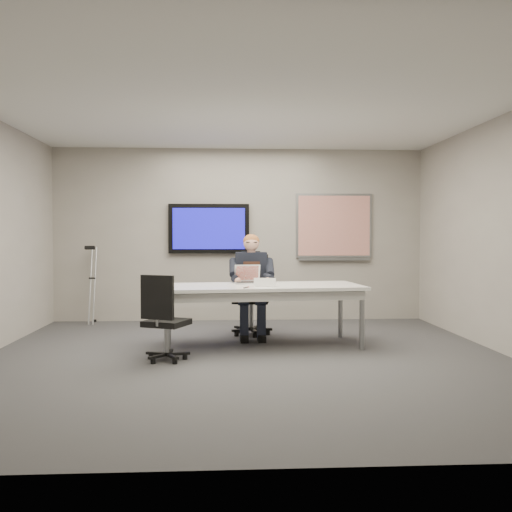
{
  "coord_description": "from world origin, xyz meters",
  "views": [
    {
      "loc": [
        -0.25,
        -6.31,
        1.38
      ],
      "look_at": [
        0.14,
        0.79,
        1.13
      ],
      "focal_mm": 40.0,
      "sensor_mm": 36.0,
      "label": 1
    }
  ],
  "objects": [
    {
      "name": "wall_front",
      "position": [
        0.0,
        -3.0,
        1.4
      ],
      "size": [
        6.0,
        0.02,
        2.8
      ],
      "primitive_type": "cube",
      "color": "gray",
      "rests_on": "ground"
    },
    {
      "name": "wall_right",
      "position": [
        3.0,
        0.0,
        1.4
      ],
      "size": [
        0.02,
        6.0,
        2.8
      ],
      "primitive_type": "cube",
      "color": "gray",
      "rests_on": "ground"
    },
    {
      "name": "seated_person",
      "position": [
        0.12,
        1.39,
        0.57
      ],
      "size": [
        0.44,
        0.76,
        1.41
      ],
      "rotation": [
        0.0,
        0.0,
        -0.04
      ],
      "color": "#212637",
      "rests_on": "office_chair_far"
    },
    {
      "name": "wall_back",
      "position": [
        0.0,
        3.0,
        1.4
      ],
      "size": [
        6.0,
        0.02,
        2.8
      ],
      "primitive_type": "cube",
      "color": "gray",
      "rests_on": "ground"
    },
    {
      "name": "name_tent",
      "position": [
        0.24,
        0.57,
        0.82
      ],
      "size": [
        0.27,
        0.12,
        0.11
      ],
      "primitive_type": null,
      "rotation": [
        0.0,
        0.0,
        -0.17
      ],
      "color": "white",
      "rests_on": "conference_table"
    },
    {
      "name": "office_chair_near",
      "position": [
        -0.91,
        -0.04,
        0.3
      ],
      "size": [
        0.6,
        0.6,
        0.96
      ],
      "rotation": [
        0.0,
        0.0,
        2.73
      ],
      "color": "black",
      "rests_on": "ground"
    },
    {
      "name": "floor",
      "position": [
        0.0,
        0.0,
        0.0
      ],
      "size": [
        6.0,
        6.0,
        0.02
      ],
      "primitive_type": "cube",
      "color": "#3B3B3E",
      "rests_on": "ground"
    },
    {
      "name": "whiteboard",
      "position": [
        1.55,
        2.97,
        1.53
      ],
      "size": [
        1.25,
        0.08,
        1.1
      ],
      "color": "gray",
      "rests_on": "wall_back"
    },
    {
      "name": "conference_table",
      "position": [
        0.21,
        0.78,
        0.68
      ],
      "size": [
        2.57,
        1.27,
        0.77
      ],
      "rotation": [
        0.0,
        0.0,
        0.1
      ],
      "color": "white",
      "rests_on": "ground"
    },
    {
      "name": "ceiling",
      "position": [
        0.0,
        0.0,
        2.8
      ],
      "size": [
        6.0,
        6.0,
        0.02
      ],
      "primitive_type": "cube",
      "color": "silver",
      "rests_on": "wall_back"
    },
    {
      "name": "pen",
      "position": [
        0.01,
        0.4,
        0.77
      ],
      "size": [
        0.07,
        0.14,
        0.01
      ],
      "primitive_type": "cylinder",
      "rotation": [
        0.0,
        1.57,
        1.14
      ],
      "color": "black",
      "rests_on": "conference_table"
    },
    {
      "name": "tv_display",
      "position": [
        -0.5,
        2.95,
        1.5
      ],
      "size": [
        1.3,
        0.09,
        0.8
      ],
      "color": "black",
      "rests_on": "wall_back"
    },
    {
      "name": "office_chair_far",
      "position": [
        0.13,
        1.65,
        0.35
      ],
      "size": [
        0.6,
        0.6,
        1.12
      ],
      "rotation": [
        0.0,
        0.0,
        -0.13
      ],
      "color": "black",
      "rests_on": "ground"
    },
    {
      "name": "crutch",
      "position": [
        -2.33,
        2.77,
        0.63
      ],
      "size": [
        0.25,
        0.7,
        1.31
      ],
      "primitive_type": null,
      "rotation": [
        -0.25,
        0.0,
        0.11
      ],
      "color": "#B2B5BA",
      "rests_on": "ground"
    },
    {
      "name": "laptop",
      "position": [
        0.05,
        1.07,
        0.83
      ],
      "size": [
        0.36,
        0.34,
        0.24
      ],
      "rotation": [
        0.0,
        0.0,
        0.1
      ],
      "color": "#B5B5B8",
      "rests_on": "conference_table"
    }
  ]
}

